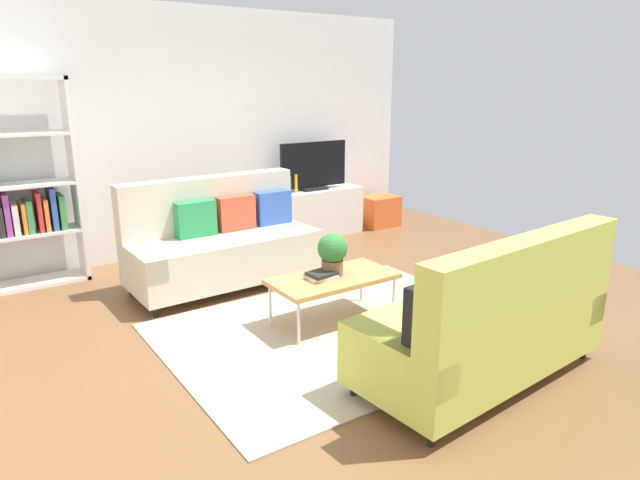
# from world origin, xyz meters

# --- Properties ---
(ground_plane) EXTENTS (7.68, 7.68, 0.00)m
(ground_plane) POSITION_xyz_m (0.00, 0.00, 0.00)
(ground_plane) COLOR brown
(wall_far) EXTENTS (6.40, 0.12, 2.90)m
(wall_far) POSITION_xyz_m (0.00, 2.80, 1.45)
(wall_far) COLOR white
(wall_far) RESTS_ON ground_plane
(area_rug) EXTENTS (2.90, 2.20, 0.01)m
(area_rug) POSITION_xyz_m (0.11, -0.24, 0.01)
(area_rug) COLOR tan
(area_rug) RESTS_ON ground_plane
(couch_beige) EXTENTS (1.92, 0.89, 1.10)m
(couch_beige) POSITION_xyz_m (-0.23, 1.38, 0.45)
(couch_beige) COLOR beige
(couch_beige) RESTS_ON ground_plane
(couch_green) EXTENTS (1.95, 0.97, 1.10)m
(couch_green) POSITION_xyz_m (0.45, -1.46, 0.45)
(couch_green) COLOR #C1CC51
(couch_green) RESTS_ON ground_plane
(coffee_table) EXTENTS (1.10, 0.56, 0.42)m
(coffee_table) POSITION_xyz_m (0.16, -0.04, 0.39)
(coffee_table) COLOR #B7844C
(coffee_table) RESTS_ON ground_plane
(tv_console) EXTENTS (1.40, 0.44, 0.64)m
(tv_console) POSITION_xyz_m (1.61, 2.46, 0.32)
(tv_console) COLOR silver
(tv_console) RESTS_ON ground_plane
(tv) EXTENTS (1.00, 0.20, 0.64)m
(tv) POSITION_xyz_m (1.61, 2.44, 0.95)
(tv) COLOR black
(tv) RESTS_ON tv_console
(bookshelf) EXTENTS (1.10, 0.36, 2.10)m
(bookshelf) POSITION_xyz_m (-1.92, 2.48, 0.96)
(bookshelf) COLOR white
(bookshelf) RESTS_ON ground_plane
(storage_trunk) EXTENTS (0.52, 0.40, 0.44)m
(storage_trunk) POSITION_xyz_m (2.71, 2.36, 0.22)
(storage_trunk) COLOR orange
(storage_trunk) RESTS_ON ground_plane
(potted_plant) EXTENTS (0.26, 0.26, 0.37)m
(potted_plant) POSITION_xyz_m (0.18, -0.00, 0.63)
(potted_plant) COLOR brown
(potted_plant) RESTS_ON coffee_table
(table_book_0) EXTENTS (0.26, 0.21, 0.03)m
(table_book_0) POSITION_xyz_m (0.05, -0.03, 0.44)
(table_book_0) COLOR silver
(table_book_0) RESTS_ON coffee_table
(table_book_1) EXTENTS (0.26, 0.20, 0.03)m
(table_book_1) POSITION_xyz_m (0.05, -0.03, 0.47)
(table_book_1) COLOR #262626
(table_book_1) RESTS_ON table_book_0
(vase_0) EXTENTS (0.12, 0.12, 0.19)m
(vase_0) POSITION_xyz_m (1.03, 2.51, 0.74)
(vase_0) COLOR #4C72B2
(vase_0) RESTS_ON tv_console
(bottle_0) EXTENTS (0.05, 0.05, 0.22)m
(bottle_0) POSITION_xyz_m (1.21, 2.42, 0.75)
(bottle_0) COLOR #3F8C4C
(bottle_0) RESTS_ON tv_console
(bottle_1) EXTENTS (0.04, 0.04, 0.24)m
(bottle_1) POSITION_xyz_m (1.31, 2.42, 0.76)
(bottle_1) COLOR gold
(bottle_1) RESTS_ON tv_console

